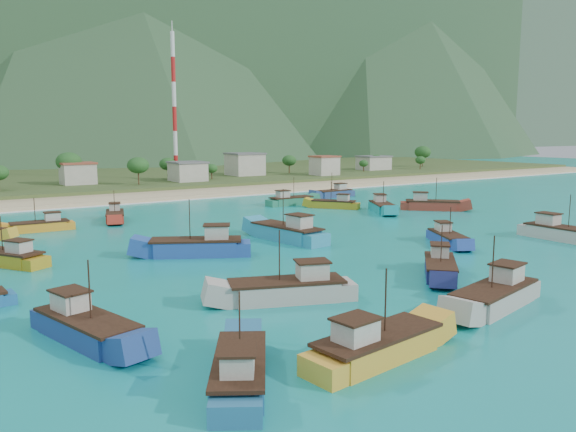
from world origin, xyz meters
TOP-DOWN VIEW (x-y plane):
  - ground at (0.00, 0.00)m, footprint 600.00×600.00m
  - beach at (0.00, 79.00)m, footprint 400.00×18.00m
  - land at (0.00, 140.00)m, footprint 400.00×110.00m
  - surf_line at (0.00, 69.50)m, footprint 400.00×2.50m
  - village at (14.37, 104.67)m, footprint 216.39×24.23m
  - vegetation at (1.10, 104.44)m, footprint 274.52×25.62m
  - radio_tower at (27.63, 108.00)m, footprint 1.20×1.20m
  - boat_0 at (-28.96, -9.51)m, footprint 6.09×11.80m
  - boat_1 at (47.88, 25.60)m, footprint 10.91×10.72m
  - boat_3 at (45.96, 54.51)m, footprint 11.02×3.90m
  - boat_5 at (-23.10, -22.76)m, footprint 8.09×10.46m
  - boat_6 at (28.74, 48.05)m, footprint 10.84×3.24m
  - boat_7 at (37.68, 29.04)m, footprint 8.29×11.20m
  - boat_9 at (-9.49, 47.27)m, footprint 5.73×10.35m
  - boat_10 at (38.95, -7.19)m, footprint 3.87×12.20m
  - boat_12 at (-9.41, 12.69)m, footprint 13.12×9.52m
  - boat_15 at (8.32, -11.21)m, footprint 9.59×9.38m
  - boat_16 at (-10.66, -9.82)m, footprint 12.48×7.60m
  - boat_17 at (33.40, 38.65)m, footprint 8.34×9.80m
  - boat_19 at (5.60, 14.62)m, footprint 5.68×13.69m
  - boat_21 at (3.56, -21.72)m, footprint 12.36×5.88m
  - boat_22 at (-22.50, 43.23)m, footprint 9.87×3.33m
  - boat_23 at (22.95, 0.20)m, footprint 7.05×9.85m
  - boat_28 at (-30.24, 20.50)m, footprint 8.12×10.53m
  - boat_32 at (-13.44, -24.55)m, footprint 11.67×4.65m

SIDE VIEW (x-z plane):
  - ground at x=0.00m, z-range 0.00..0.00m
  - beach at x=0.00m, z-range -0.60..0.60m
  - land at x=0.00m, z-range -1.20..1.20m
  - surf_line at x=0.00m, z-range -0.04..0.04m
  - boat_23 at x=22.95m, z-range -2.21..3.49m
  - boat_22 at x=-22.50m, z-range -2.23..3.54m
  - boat_9 at x=-9.49m, z-range -2.26..3.60m
  - boat_17 at x=33.40m, z-range -2.28..3.64m
  - boat_15 at x=8.32m, z-range -2.34..3.78m
  - boat_5 at x=-23.10m, z-range -2.35..3.80m
  - boat_28 at x=-30.24m, z-range -2.36..3.82m
  - boat_6 at x=28.74m, z-range -2.43..3.97m
  - boat_3 at x=45.96m, z-range -2.43..3.97m
  - boat_7 at x=37.68m, z-range -2.47..4.05m
  - boat_0 at x=-28.96m, z-range -2.52..4.17m
  - boat_32 at x=-13.44m, z-range -2.53..4.18m
  - boat_1 at x=47.88m, z-range -2.61..4.36m
  - boat_21 at x=3.56m, z-range -2.63..4.40m
  - boat_16 at x=-10.66m, z-range -2.65..4.45m
  - boat_10 at x=38.95m, z-range -2.67..4.49m
  - boat_12 at x=-9.41m, z-range -2.81..4.79m
  - boat_19 at x=5.60m, z-range -2.89..4.96m
  - village at x=14.37m, z-range 1.12..8.11m
  - vegetation at x=1.10m, z-range 0.75..9.72m
  - radio_tower at x=27.63m, z-range 1.60..44.77m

